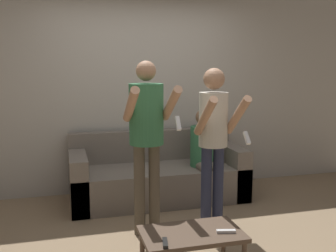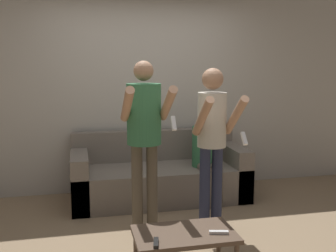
% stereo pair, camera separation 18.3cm
% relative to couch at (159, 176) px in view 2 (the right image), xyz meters
% --- Properties ---
extents(ground_plane, '(14.00, 14.00, 0.00)m').
position_rel_couch_xyz_m(ground_plane, '(-0.13, -1.17, -0.28)').
color(ground_plane, '#937A5B').
extents(wall_back, '(6.40, 0.06, 2.70)m').
position_rel_couch_xyz_m(wall_back, '(-0.13, 0.47, 1.07)').
color(wall_back, '#B7B2A8').
rests_on(wall_back, ground_plane).
extents(couch, '(2.15, 0.89, 0.82)m').
position_rel_couch_xyz_m(couch, '(0.00, 0.00, 0.00)').
color(couch, slate).
rests_on(couch, ground_plane).
extents(person_standing_left, '(0.45, 0.66, 1.71)m').
position_rel_couch_xyz_m(person_standing_left, '(-0.35, -1.01, 0.80)').
color(person_standing_left, brown).
rests_on(person_standing_left, ground_plane).
extents(person_standing_right, '(0.41, 0.62, 1.64)m').
position_rel_couch_xyz_m(person_standing_right, '(0.35, -1.01, 0.73)').
color(person_standing_right, '#282D47').
rests_on(person_standing_right, ground_plane).
extents(person_seated, '(0.32, 0.53, 1.13)m').
position_rel_couch_xyz_m(person_seated, '(0.55, -0.21, 0.34)').
color(person_seated, '#6B6051').
rests_on(person_seated, ground_plane).
extents(coffee_table, '(0.80, 0.48, 0.37)m').
position_rel_couch_xyz_m(coffee_table, '(-0.17, -1.87, 0.05)').
color(coffee_table, brown).
rests_on(coffee_table, ground_plane).
extents(remote_near, '(0.07, 0.15, 0.02)m').
position_rel_couch_xyz_m(remote_near, '(-0.43, -2.03, 0.10)').
color(remote_near, black).
rests_on(remote_near, coffee_table).
extents(remote_far, '(0.15, 0.07, 0.02)m').
position_rel_couch_xyz_m(remote_far, '(0.08, -1.96, 0.10)').
color(remote_far, white).
rests_on(remote_far, coffee_table).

